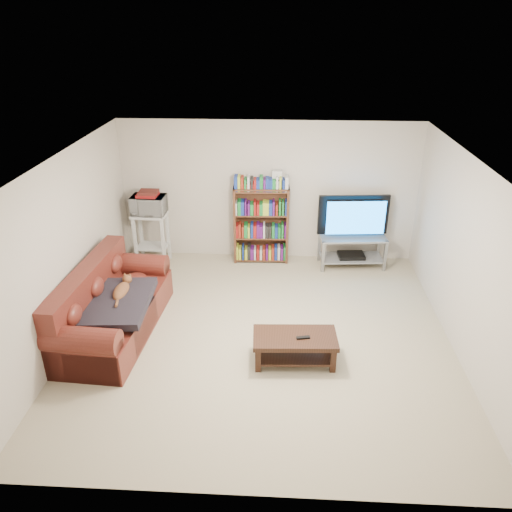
# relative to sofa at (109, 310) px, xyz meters

# --- Properties ---
(floor) EXTENTS (5.00, 5.00, 0.00)m
(floor) POSITION_rel_sofa_xyz_m (2.06, -0.00, -0.33)
(floor) COLOR #C3B391
(floor) RESTS_ON ground
(ceiling) EXTENTS (5.00, 5.00, 0.00)m
(ceiling) POSITION_rel_sofa_xyz_m (2.06, -0.00, 2.07)
(ceiling) COLOR white
(ceiling) RESTS_ON ground
(wall_back) EXTENTS (5.00, 0.00, 5.00)m
(wall_back) POSITION_rel_sofa_xyz_m (2.06, 2.50, 0.87)
(wall_back) COLOR beige
(wall_back) RESTS_ON ground
(wall_front) EXTENTS (5.00, 0.00, 5.00)m
(wall_front) POSITION_rel_sofa_xyz_m (2.06, -2.50, 0.87)
(wall_front) COLOR beige
(wall_front) RESTS_ON ground
(wall_left) EXTENTS (0.00, 5.00, 5.00)m
(wall_left) POSITION_rel_sofa_xyz_m (-0.44, -0.00, 0.87)
(wall_left) COLOR beige
(wall_left) RESTS_ON ground
(wall_right) EXTENTS (0.00, 5.00, 5.00)m
(wall_right) POSITION_rel_sofa_xyz_m (4.56, -0.00, 0.87)
(wall_right) COLOR beige
(wall_right) RESTS_ON ground
(sofa) EXTENTS (1.09, 2.25, 0.94)m
(sofa) POSITION_rel_sofa_xyz_m (0.00, 0.00, 0.00)
(sofa) COLOR maroon
(sofa) RESTS_ON floor
(blanket) EXTENTS (0.87, 1.11, 0.19)m
(blanket) POSITION_rel_sofa_xyz_m (0.18, -0.16, 0.22)
(blanket) COLOR black
(blanket) RESTS_ON sofa
(cat) EXTENTS (0.28, 0.61, 0.18)m
(cat) POSITION_rel_sofa_xyz_m (0.19, 0.04, 0.28)
(cat) COLOR brown
(cat) RESTS_ON sofa
(coffee_table) EXTENTS (1.05, 0.56, 0.37)m
(coffee_table) POSITION_rel_sofa_xyz_m (2.49, -0.52, -0.07)
(coffee_table) COLOR black
(coffee_table) RESTS_ON floor
(remote) EXTENTS (0.17, 0.08, 0.02)m
(remote) POSITION_rel_sofa_xyz_m (2.59, -0.57, 0.06)
(remote) COLOR black
(remote) RESTS_ON coffee_table
(tv_stand) EXTENTS (1.14, 0.59, 0.55)m
(tv_stand) POSITION_rel_sofa_xyz_m (3.50, 2.17, 0.04)
(tv_stand) COLOR #999EA3
(tv_stand) RESTS_ON floor
(television) EXTENTS (1.19, 0.26, 0.68)m
(television) POSITION_rel_sofa_xyz_m (3.50, 2.17, 0.56)
(television) COLOR black
(television) RESTS_ON tv_stand
(dvd_player) EXTENTS (0.47, 0.34, 0.06)m
(dvd_player) POSITION_rel_sofa_xyz_m (3.50, 2.17, -0.14)
(dvd_player) COLOR black
(dvd_player) RESTS_ON tv_stand
(bookshelf) EXTENTS (0.94, 0.32, 1.34)m
(bookshelf) POSITION_rel_sofa_xyz_m (1.94, 2.30, 0.36)
(bookshelf) COLOR #512E1C
(bookshelf) RESTS_ON floor
(shelf_clutter) EXTENTS (0.69, 0.23, 0.28)m
(shelf_clutter) POSITION_rel_sofa_xyz_m (2.04, 2.32, 1.12)
(shelf_clutter) COLOR silver
(shelf_clutter) RESTS_ON bookshelf
(microwave_stand) EXTENTS (0.58, 0.43, 0.90)m
(microwave_stand) POSITION_rel_sofa_xyz_m (0.07, 2.13, 0.25)
(microwave_stand) COLOR silver
(microwave_stand) RESTS_ON floor
(microwave) EXTENTS (0.57, 0.40, 0.31)m
(microwave) POSITION_rel_sofa_xyz_m (0.07, 2.13, 0.73)
(microwave) COLOR silver
(microwave) RESTS_ON microwave_stand
(game_boxes) EXTENTS (0.34, 0.30, 0.05)m
(game_boxes) POSITION_rel_sofa_xyz_m (0.07, 2.13, 0.91)
(game_boxes) COLOR maroon
(game_boxes) RESTS_ON microwave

